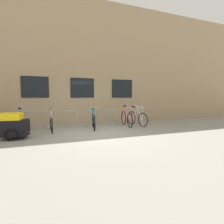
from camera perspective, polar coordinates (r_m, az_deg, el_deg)
ground_plane at (r=7.09m, az=-3.99°, el=-7.04°), size 42.00×42.00×0.00m
storefront_building at (r=12.78m, az=-12.00°, el=13.55°), size 28.00×5.29×6.86m
bike_rack at (r=8.87m, az=-6.48°, el=-1.44°), size 6.58×0.05×0.82m
bicycle_silver at (r=8.05m, az=-18.89°, el=-3.24°), size 0.44×1.66×1.01m
bicycle_orange at (r=8.09m, az=-27.14°, el=-3.43°), size 0.48×1.69×1.03m
bicycle_teal at (r=8.21m, az=-5.90°, el=-2.74°), size 0.50×1.70×1.04m
bicycle_white at (r=9.23m, az=7.94°, el=-1.88°), size 0.44×1.68×1.10m
bicycle_pink at (r=9.03m, az=4.67°, el=-1.95°), size 0.44×1.77×1.04m
bike_trailer at (r=7.07m, az=-28.99°, el=-3.79°), size 1.48×0.76×0.93m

